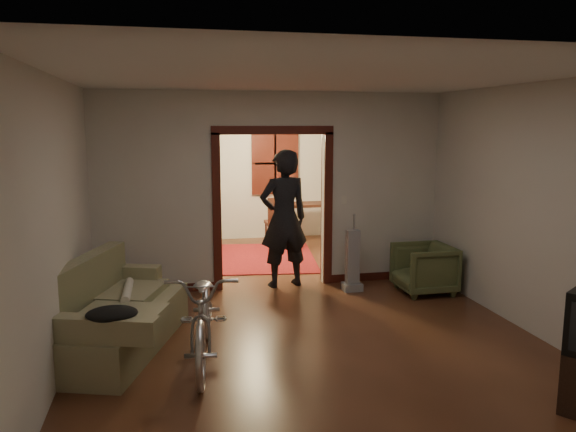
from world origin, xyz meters
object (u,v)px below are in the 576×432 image
object	(u,v)px
locker	(176,193)
desk	(306,223)
person	(284,219)
sofa	(116,304)
armchair	(424,269)
bicycle	(205,313)

from	to	relation	value
locker	desk	bearing A→B (deg)	12.51
person	sofa	bearing A→B (deg)	30.43
sofa	locker	bearing A→B (deg)	100.50
sofa	locker	xyz separation A→B (m)	(0.74, 5.23, 0.53)
locker	desk	distance (m)	2.64
armchair	locker	size ratio (longest dim) A/B	0.38
bicycle	locker	world-z (taller)	locker
desk	sofa	bearing A→B (deg)	-118.96
locker	person	bearing A→B (deg)	-46.40
armchair	person	distance (m)	2.10
locker	sofa	bearing A→B (deg)	-78.13
bicycle	desk	bearing A→B (deg)	72.36
armchair	bicycle	bearing A→B (deg)	-62.14
sofa	bicycle	bearing A→B (deg)	-12.51
person	locker	size ratio (longest dim) A/B	0.99
sofa	desk	distance (m)	5.90
bicycle	armchair	world-z (taller)	bicycle
person	desk	size ratio (longest dim) A/B	1.93
armchair	locker	xyz separation A→B (m)	(-3.31, 4.07, 0.66)
bicycle	person	world-z (taller)	person
sofa	armchair	distance (m)	4.21
bicycle	person	bearing A→B (deg)	67.93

